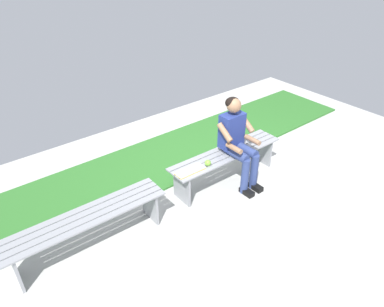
{
  "coord_description": "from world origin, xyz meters",
  "views": [
    {
      "loc": [
        3.06,
        3.05,
        3.13
      ],
      "look_at": [
        0.74,
        0.15,
        0.82
      ],
      "focal_mm": 33.28,
      "sensor_mm": 36.0,
      "label": 1
    }
  ],
  "objects_px": {
    "person_seated": "(237,139)",
    "bench_near": "(226,159)",
    "apple": "(208,163)",
    "book_open": "(190,171)",
    "bench_far": "(87,224)"
  },
  "relations": [
    {
      "from": "bench_far",
      "to": "book_open",
      "type": "bearing_deg",
      "value": 178.41
    },
    {
      "from": "bench_near",
      "to": "bench_far",
      "type": "relative_size",
      "value": 0.97
    },
    {
      "from": "bench_near",
      "to": "apple",
      "type": "distance_m",
      "value": 0.45
    },
    {
      "from": "apple",
      "to": "book_open",
      "type": "relative_size",
      "value": 0.21
    },
    {
      "from": "person_seated",
      "to": "book_open",
      "type": "xyz_separation_m",
      "value": [
        0.79,
        -0.06,
        -0.22
      ]
    },
    {
      "from": "person_seated",
      "to": "apple",
      "type": "bearing_deg",
      "value": -2.19
    },
    {
      "from": "bench_near",
      "to": "book_open",
      "type": "xyz_separation_m",
      "value": [
        0.69,
        0.04,
        0.12
      ]
    },
    {
      "from": "book_open",
      "to": "person_seated",
      "type": "bearing_deg",
      "value": 176.45
    },
    {
      "from": "bench_far",
      "to": "apple",
      "type": "height_order",
      "value": "apple"
    },
    {
      "from": "person_seated",
      "to": "bench_near",
      "type": "bearing_deg",
      "value": -45.91
    },
    {
      "from": "person_seated",
      "to": "apple",
      "type": "distance_m",
      "value": 0.55
    },
    {
      "from": "apple",
      "to": "book_open",
      "type": "xyz_separation_m",
      "value": [
        0.27,
        -0.04,
        -0.03
      ]
    },
    {
      "from": "bench_far",
      "to": "bench_near",
      "type": "bearing_deg",
      "value": 180.0
    },
    {
      "from": "bench_near",
      "to": "apple",
      "type": "bearing_deg",
      "value": 11.15
    },
    {
      "from": "bench_near",
      "to": "apple",
      "type": "height_order",
      "value": "apple"
    }
  ]
}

